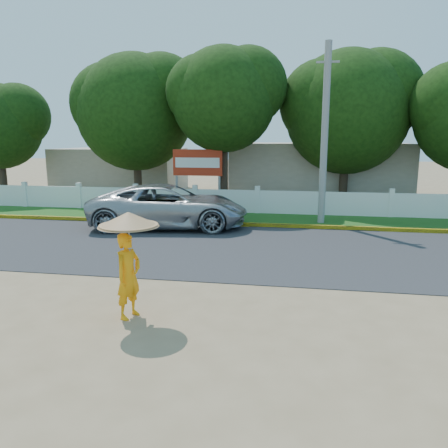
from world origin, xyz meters
name	(u,v)px	position (x,y,z in m)	size (l,w,h in m)	color
ground	(209,298)	(0.00, 0.00, 0.00)	(120.00, 120.00, 0.00)	#9E8460
road	(237,248)	(0.00, 4.50, 0.01)	(60.00, 7.00, 0.02)	#38383A
grass_verge	(254,219)	(0.00, 9.75, 0.01)	(60.00, 3.50, 0.03)	#2D601E
curb	(250,225)	(0.00, 8.05, 0.08)	(40.00, 0.18, 0.16)	yellow
fence	(257,202)	(0.00, 11.20, 0.55)	(40.00, 0.10, 1.10)	silver
building_near	(318,170)	(3.00, 18.00, 1.60)	(10.00, 6.00, 3.20)	#B7AD99
building_far	(121,169)	(-10.00, 19.00, 1.40)	(8.00, 5.00, 2.80)	#B7AD99
utility_pole	(325,135)	(2.87, 9.34, 3.62)	(0.28, 0.28, 7.24)	gray
vehicle	(169,206)	(-3.15, 7.38, 0.86)	(2.86, 6.20, 1.72)	#A2A6AA
monk_with_parasol	(128,250)	(-1.32, -1.30, 1.39)	(1.18, 1.18, 2.14)	#FF980D
billboard	(198,166)	(-3.12, 12.30, 2.14)	(2.50, 0.13, 2.95)	gray
tree_row	(238,113)	(-1.34, 14.04, 4.78)	(30.26, 7.43, 8.07)	#473828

